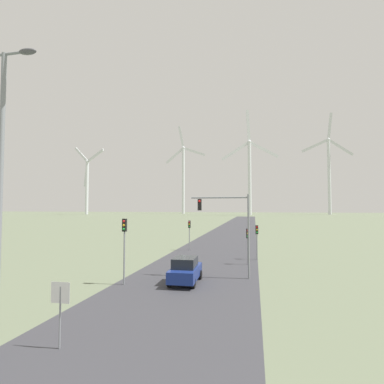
% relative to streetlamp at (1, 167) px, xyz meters
% --- Properties ---
extents(road_surface, '(10.00, 240.00, 0.01)m').
position_rel_streetlamp_xyz_m(road_surface, '(4.30, 42.44, -6.83)').
color(road_surface, '#38383D').
rests_on(road_surface, ground).
extents(streetlamp, '(2.69, 0.32, 11.15)m').
position_rel_streetlamp_xyz_m(streetlamp, '(0.00, 0.00, 0.00)').
color(streetlamp, gray).
rests_on(streetlamp, ground).
extents(stop_sign_near, '(0.81, 0.07, 2.51)m').
position_rel_streetlamp_xyz_m(stop_sign_near, '(1.69, 1.23, -5.08)').
color(stop_sign_near, gray).
rests_on(stop_sign_near, ground).
extents(traffic_light_post_near_left, '(0.28, 0.34, 4.57)m').
position_rel_streetlamp_xyz_m(traffic_light_post_near_left, '(0.08, 10.49, -3.50)').
color(traffic_light_post_near_left, gray).
rests_on(traffic_light_post_near_left, ground).
extents(traffic_light_post_near_right, '(0.28, 0.34, 3.36)m').
position_rel_streetlamp_xyz_m(traffic_light_post_near_right, '(8.39, 19.62, -4.37)').
color(traffic_light_post_near_right, gray).
rests_on(traffic_light_post_near_right, ground).
extents(traffic_light_post_mid_left, '(0.28, 0.33, 3.69)m').
position_rel_streetlamp_xyz_m(traffic_light_post_mid_left, '(1.05, 27.46, -4.12)').
color(traffic_light_post_mid_left, gray).
rests_on(traffic_light_post_mid_left, ground).
extents(traffic_light_post_mid_right, '(0.28, 0.34, 3.50)m').
position_rel_streetlamp_xyz_m(traffic_light_post_mid_right, '(9.25, 22.54, -4.26)').
color(traffic_light_post_mid_right, gray).
rests_on(traffic_light_post_mid_right, ground).
extents(traffic_light_mast_overhead, '(4.50, 0.35, 6.37)m').
position_rel_streetlamp_xyz_m(traffic_light_mast_overhead, '(7.07, 13.99, -2.31)').
color(traffic_light_mast_overhead, gray).
rests_on(traffic_light_mast_overhead, ground).
extents(car_approaching, '(1.93, 4.16, 1.83)m').
position_rel_streetlamp_xyz_m(car_approaching, '(4.17, 11.79, -5.92)').
color(car_approaching, navy).
rests_on(car_approaching, ground).
extents(wind_turbine_far_left, '(30.29, 12.61, 50.43)m').
position_rel_streetlamp_xyz_m(wind_turbine_far_left, '(-109.26, 186.23, 17.34)').
color(wind_turbine_far_left, silver).
rests_on(wind_turbine_far_left, ground).
extents(wind_turbine_left, '(31.47, 4.67, 70.45)m').
position_rel_streetlamp_xyz_m(wind_turbine_left, '(-46.09, 221.44, 24.75)').
color(wind_turbine_left, silver).
rests_on(wind_turbine_left, ground).
extents(wind_turbine_center, '(36.88, 9.25, 69.25)m').
position_rel_streetlamp_xyz_m(wind_turbine_center, '(6.20, 188.22, 22.87)').
color(wind_turbine_center, silver).
rests_on(wind_turbine_center, ground).
extents(wind_turbine_right, '(34.77, 2.64, 73.67)m').
position_rel_streetlamp_xyz_m(wind_turbine_right, '(61.87, 220.15, 25.80)').
color(wind_turbine_right, silver).
rests_on(wind_turbine_right, ground).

